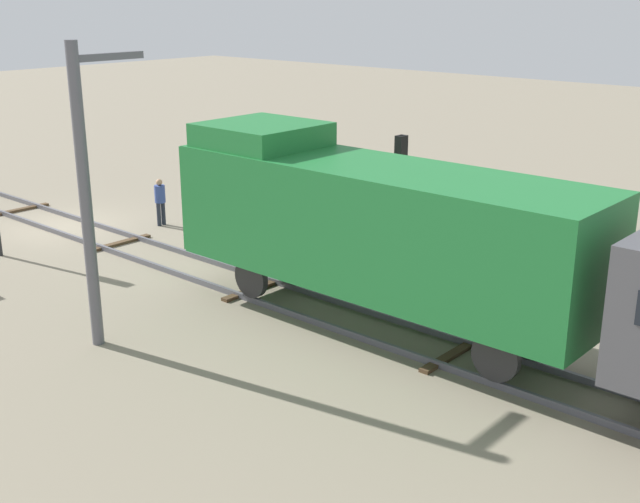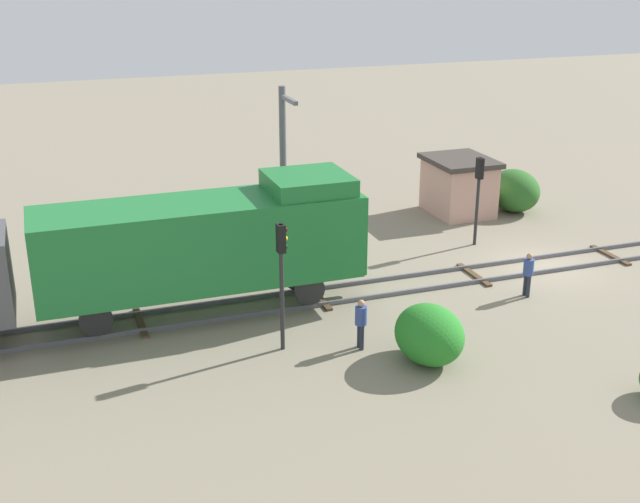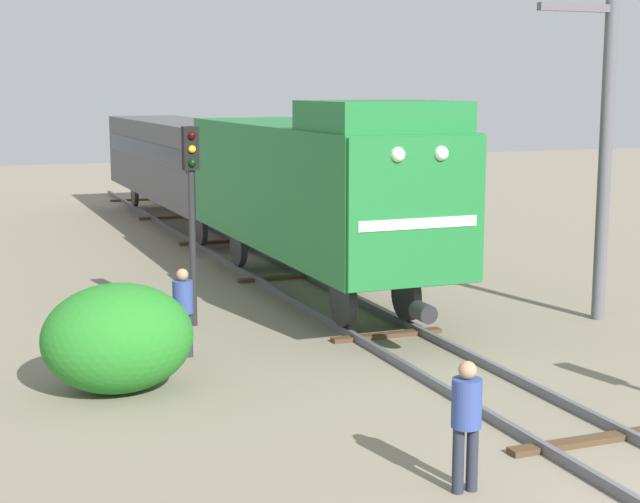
# 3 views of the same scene
# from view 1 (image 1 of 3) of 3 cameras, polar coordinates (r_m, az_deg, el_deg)

# --- Properties ---
(ground_plane) EXTENTS (117.15, 117.15, 0.00)m
(ground_plane) POSITION_cam_1_polar(r_m,az_deg,el_deg) (30.17, -17.63, 1.70)
(ground_plane) COLOR gray
(railway_track) EXTENTS (2.40, 78.10, 0.16)m
(railway_track) POSITION_cam_1_polar(r_m,az_deg,el_deg) (30.15, -17.64, 1.83)
(railway_track) COLOR #595960
(railway_track) RESTS_ON ground
(locomotive) EXTENTS (2.90, 11.60, 4.60)m
(locomotive) POSITION_cam_1_polar(r_m,az_deg,el_deg) (19.23, 3.66, 2.15)
(locomotive) COLOR #1E7233
(locomotive) RESTS_ON railway_track
(traffic_signal_mid) EXTENTS (0.32, 0.34, 4.23)m
(traffic_signal_mid) POSITION_cam_1_polar(r_m,az_deg,el_deg) (22.78, 5.70, 5.02)
(traffic_signal_mid) COLOR #262628
(traffic_signal_mid) RESTS_ON ground
(worker_near_track) EXTENTS (0.38, 0.38, 1.70)m
(worker_near_track) POSITION_cam_1_polar(r_m,az_deg,el_deg) (29.24, -11.30, 3.73)
(worker_near_track) COLOR #262B38
(worker_near_track) RESTS_ON ground
(worker_by_signal) EXTENTS (0.38, 0.38, 1.70)m
(worker_by_signal) POSITION_cam_1_polar(r_m,az_deg,el_deg) (25.27, 2.30, 1.84)
(worker_by_signal) COLOR #262B38
(worker_by_signal) RESTS_ON ground
(catenary_mast) EXTENTS (1.94, 0.28, 7.04)m
(catenary_mast) POSITION_cam_1_polar(r_m,az_deg,el_deg) (18.87, -16.22, 4.25)
(catenary_mast) COLOR #595960
(catenary_mast) RESTS_ON ground
(bush_near) EXTENTS (1.53, 1.25, 1.11)m
(bush_near) POSITION_cam_1_polar(r_m,az_deg,el_deg) (34.04, -0.47, 5.30)
(bush_near) COLOR #2B7626
(bush_near) RESTS_ON ground
(bush_far) EXTENTS (2.52, 2.07, 1.84)m
(bush_far) POSITION_cam_1_polar(r_m,az_deg,el_deg) (27.43, 1.60, 2.97)
(bush_far) COLOR #267D26
(bush_far) RESTS_ON ground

